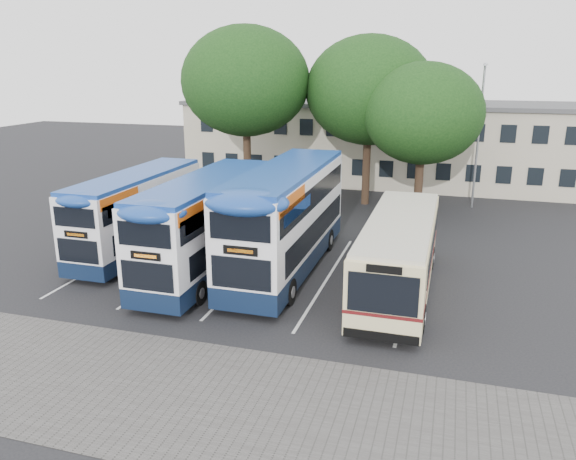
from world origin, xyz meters
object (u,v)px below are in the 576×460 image
(tree_right, at_px, (423,114))
(bus_single, at_px, (399,250))
(bus_dd_mid, at_px, (207,221))
(lamp_post, at_px, (479,129))
(tree_left, at_px, (246,81))
(bus_dd_left, at_px, (138,209))
(bus_dd_right, at_px, (287,214))
(tree_mid, at_px, (369,90))

(tree_right, xyz_separation_m, bus_single, (0.08, -11.98, -4.46))
(bus_dd_mid, bearing_deg, lamp_post, 53.68)
(tree_left, distance_m, bus_dd_left, 12.54)
(tree_right, xyz_separation_m, bus_dd_right, (-5.01, -10.93, -3.63))
(tree_left, relative_size, bus_dd_mid, 1.10)
(bus_dd_left, xyz_separation_m, bus_dd_mid, (4.42, -1.64, 0.19))
(bus_dd_right, bearing_deg, lamp_post, 60.06)
(lamp_post, bearing_deg, bus_dd_right, -119.94)
(tree_mid, relative_size, bus_dd_right, 0.96)
(lamp_post, relative_size, tree_left, 0.79)
(lamp_post, relative_size, bus_dd_right, 0.80)
(bus_dd_right, bearing_deg, tree_left, 118.33)
(tree_mid, relative_size, tree_right, 1.18)
(bus_dd_right, relative_size, bus_single, 1.09)
(lamp_post, height_order, bus_dd_mid, lamp_post)
(bus_dd_right, distance_m, bus_single, 5.27)
(lamp_post, height_order, tree_mid, tree_mid)
(lamp_post, xyz_separation_m, bus_dd_left, (-15.98, -14.08, -2.90))
(lamp_post, bearing_deg, tree_left, -168.09)
(bus_dd_mid, bearing_deg, bus_dd_right, 22.13)
(tree_mid, bearing_deg, bus_single, -75.84)
(tree_right, bearing_deg, bus_single, -89.61)
(bus_dd_left, bearing_deg, bus_single, -6.11)
(bus_dd_right, bearing_deg, bus_dd_mid, -157.87)
(tree_left, relative_size, tree_right, 1.24)
(bus_dd_left, bearing_deg, bus_dd_mid, -20.35)
(bus_dd_left, distance_m, bus_single, 12.86)
(tree_mid, bearing_deg, bus_dd_mid, -107.72)
(tree_right, height_order, bus_single, tree_right)
(tree_mid, xyz_separation_m, bus_dd_mid, (-4.71, -14.74, -5.01))
(bus_single, bearing_deg, bus_dd_mid, -178.14)
(lamp_post, bearing_deg, tree_mid, -171.81)
(tree_mid, xyz_separation_m, bus_dd_left, (-9.13, -13.10, -5.20))
(tree_left, bearing_deg, tree_mid, 15.19)
(bus_dd_left, relative_size, bus_dd_right, 0.84)
(lamp_post, distance_m, tree_mid, 7.29)
(tree_left, xyz_separation_m, bus_dd_left, (-1.57, -11.04, -5.74))
(tree_left, relative_size, bus_single, 1.10)
(tree_right, relative_size, bus_dd_right, 0.81)
(bus_dd_mid, height_order, bus_dd_right, bus_dd_right)
(tree_left, xyz_separation_m, bus_dd_right, (6.12, -11.35, -5.33))
(tree_right, height_order, bus_dd_right, tree_right)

